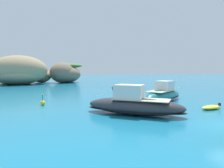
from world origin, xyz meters
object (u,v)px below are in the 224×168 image
Objects in this scene: islet_large at (20,73)px; motorboat_charcoal at (134,105)px; dinghy_tender at (211,107)px; channel_buoy at (43,103)px; motorboat_teal at (163,94)px; islet_small at (66,73)px.

islet_large is 53.82m from motorboat_charcoal.
motorboat_charcoal reaches higher than dinghy_tender.
motorboat_charcoal is 5.97× the size of channel_buoy.
motorboat_charcoal is 11.44m from channel_buoy.
motorboat_charcoal is 10.03m from motorboat_teal.
channel_buoy is (-12.41, -46.39, -2.88)m from islet_small.
motorboat_charcoal is 0.93× the size of motorboat_teal.
islet_large reaches higher than islet_small.
motorboat_teal reaches higher than dinghy_tender.
channel_buoy is at bearing -86.91° from islet_large.
motorboat_teal is (17.83, -47.09, -2.41)m from islet_large.
dinghy_tender is at bearing -8.34° from motorboat_charcoal.
dinghy_tender is (8.82, -1.29, -0.71)m from motorboat_charcoal.
dinghy_tender is 19.00m from channel_buoy.
dinghy_tender is (3.68, -56.49, -2.99)m from islet_small.
islet_large reaches higher than motorboat_teal.
islet_small reaches higher than motorboat_charcoal.
islet_small is 49.55m from motorboat_teal.
islet_large is at bearing 93.09° from channel_buoy.
islet_small is 55.48m from motorboat_charcoal.
channel_buoy is (-16.09, 10.10, 0.11)m from dinghy_tender.
motorboat_charcoal is at bearing -79.66° from islet_large.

